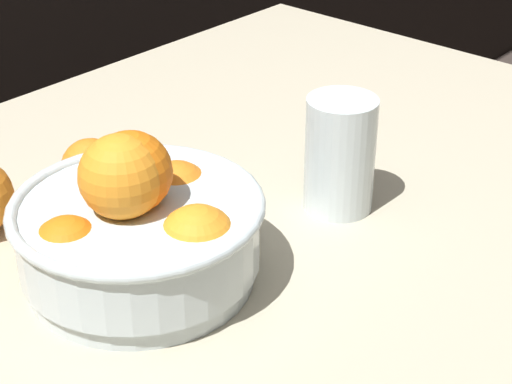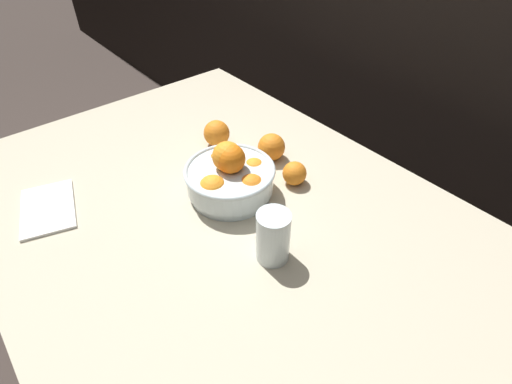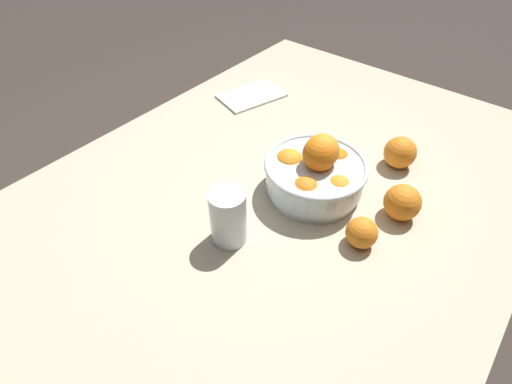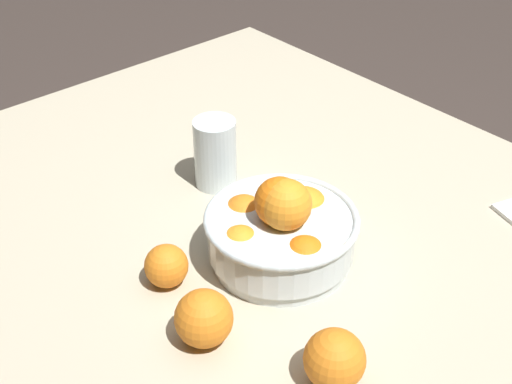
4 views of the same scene
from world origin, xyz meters
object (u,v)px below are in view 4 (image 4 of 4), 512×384
object	(u,v)px
orange_loose_near_bowl	(166,266)
fruit_bowl	(280,231)
orange_loose_front	(334,359)
juice_glass	(215,157)
orange_loose_aside	(204,318)

from	to	relation	value
orange_loose_near_bowl	fruit_bowl	bearing A→B (deg)	-114.13
orange_loose_near_bowl	orange_loose_front	bearing A→B (deg)	-170.15
juice_glass	orange_loose_aside	world-z (taller)	juice_glass
fruit_bowl	orange_loose_near_bowl	distance (m)	0.19
orange_loose_aside	juice_glass	bearing A→B (deg)	-41.00
orange_loose_front	juice_glass	bearing A→B (deg)	-20.61
juice_glass	orange_loose_front	distance (m)	0.50
orange_loose_near_bowl	orange_loose_aside	xyz separation A→B (m)	(-0.13, 0.03, 0.01)
fruit_bowl	orange_loose_aside	xyz separation A→B (m)	(-0.06, 0.20, -0.02)
juice_glass	orange_loose_aside	bearing A→B (deg)	139.00
orange_loose_front	fruit_bowl	bearing A→B (deg)	-26.77
fruit_bowl	orange_loose_near_bowl	world-z (taller)	fruit_bowl
fruit_bowl	orange_loose_aside	bearing A→B (deg)	106.14
fruit_bowl	orange_loose_front	size ratio (longest dim) A/B	2.94
orange_loose_near_bowl	orange_loose_front	distance (m)	0.31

